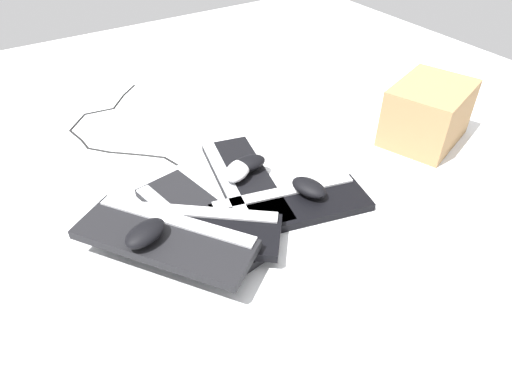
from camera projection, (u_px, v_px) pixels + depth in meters
ground_plane at (235, 206)px, 1.29m from camera, size 3.20×3.20×0.00m
keyboard_0 at (201, 219)px, 1.23m from camera, size 0.22×0.46×0.03m
keyboard_1 at (291, 207)px, 1.27m from camera, size 0.46×0.25×0.03m
keyboard_2 at (243, 181)px, 1.36m from camera, size 0.25×0.46×0.03m
keyboard_3 at (193, 229)px, 1.15m from camera, size 0.44×0.40×0.03m
keyboard_4 at (165, 238)px, 1.08m from camera, size 0.37×0.45×0.03m
mouse_0 at (309, 187)px, 1.28m from camera, size 0.09×0.12×0.04m
mouse_1 at (248, 163)px, 1.37m from camera, size 0.11×0.07×0.04m
mouse_2 at (238, 171)px, 1.34m from camera, size 0.13×0.12×0.04m
mouse_3 at (145, 233)px, 1.05m from camera, size 0.13×0.10×0.04m
cable_0 at (111, 127)px, 1.62m from camera, size 0.33×0.62×0.01m
cardboard_box at (428, 113)px, 1.51m from camera, size 0.34×0.30×0.20m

